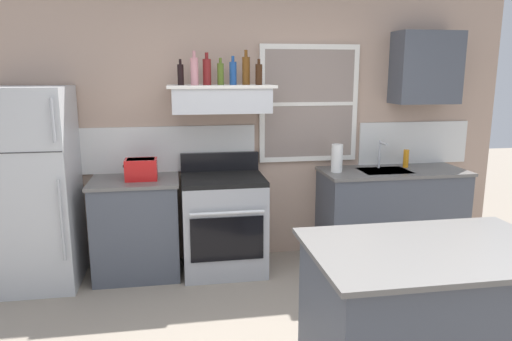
# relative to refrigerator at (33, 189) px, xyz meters

# --- Properties ---
(back_wall) EXTENTS (5.40, 0.11, 2.70)m
(back_wall) POSITION_rel_refrigerator_xyz_m (1.93, 0.39, 0.48)
(back_wall) COLOR tan
(back_wall) RESTS_ON ground_plane
(refrigerator) EXTENTS (0.70, 0.72, 1.74)m
(refrigerator) POSITION_rel_refrigerator_xyz_m (0.00, 0.00, 0.00)
(refrigerator) COLOR #B7BABC
(refrigerator) RESTS_ON ground_plane
(counter_left_of_stove) EXTENTS (0.79, 0.63, 0.91)m
(counter_left_of_stove) POSITION_rel_refrigerator_xyz_m (0.85, 0.06, -0.42)
(counter_left_of_stove) COLOR #474C56
(counter_left_of_stove) RESTS_ON ground_plane
(toaster) EXTENTS (0.30, 0.20, 0.19)m
(toaster) POSITION_rel_refrigerator_xyz_m (0.92, 0.03, 0.14)
(toaster) COLOR red
(toaster) RESTS_ON counter_left_of_stove
(stove_range) EXTENTS (0.76, 0.69, 1.09)m
(stove_range) POSITION_rel_refrigerator_xyz_m (1.65, 0.02, -0.41)
(stove_range) COLOR #9EA0A5
(stove_range) RESTS_ON ground_plane
(range_hood_shelf) EXTENTS (0.96, 0.52, 0.24)m
(range_hood_shelf) POSITION_rel_refrigerator_xyz_m (1.65, 0.12, 0.75)
(range_hood_shelf) COLOR silver
(bottle_balsamic_dark) EXTENTS (0.06, 0.06, 0.23)m
(bottle_balsamic_dark) POSITION_rel_refrigerator_xyz_m (1.29, 0.11, 0.97)
(bottle_balsamic_dark) COLOR black
(bottle_balsamic_dark) RESTS_ON range_hood_shelf
(bottle_rose_pink) EXTENTS (0.07, 0.07, 0.30)m
(bottle_rose_pink) POSITION_rel_refrigerator_xyz_m (1.42, 0.06, 1.00)
(bottle_rose_pink) COLOR #C67F84
(bottle_rose_pink) RESTS_ON range_hood_shelf
(bottle_red_label_wine) EXTENTS (0.07, 0.07, 0.29)m
(bottle_red_label_wine) POSITION_rel_refrigerator_xyz_m (1.53, 0.11, 0.99)
(bottle_red_label_wine) COLOR maroon
(bottle_red_label_wine) RESTS_ON range_hood_shelf
(bottle_olive_oil_square) EXTENTS (0.06, 0.06, 0.24)m
(bottle_olive_oil_square) POSITION_rel_refrigerator_xyz_m (1.65, 0.11, 0.97)
(bottle_olive_oil_square) COLOR #4C601E
(bottle_olive_oil_square) RESTS_ON range_hood_shelf
(bottle_blue_liqueur) EXTENTS (0.07, 0.07, 0.26)m
(bottle_blue_liqueur) POSITION_rel_refrigerator_xyz_m (1.77, 0.13, 0.98)
(bottle_blue_liqueur) COLOR #1E478C
(bottle_blue_liqueur) RESTS_ON range_hood_shelf
(bottle_amber_wine) EXTENTS (0.07, 0.07, 0.31)m
(bottle_amber_wine) POSITION_rel_refrigerator_xyz_m (1.89, 0.13, 1.00)
(bottle_amber_wine) COLOR brown
(bottle_amber_wine) RESTS_ON range_hood_shelf
(bottle_brown_stout) EXTENTS (0.06, 0.06, 0.23)m
(bottle_brown_stout) POSITION_rel_refrigerator_xyz_m (2.00, 0.07, 0.97)
(bottle_brown_stout) COLOR #381E0F
(bottle_brown_stout) RESTS_ON range_hood_shelf
(counter_right_with_sink) EXTENTS (1.43, 0.63, 0.91)m
(counter_right_with_sink) POSITION_rel_refrigerator_xyz_m (3.35, 0.06, -0.42)
(counter_right_with_sink) COLOR #474C56
(counter_right_with_sink) RESTS_ON ground_plane
(sink_faucet) EXTENTS (0.03, 0.17, 0.28)m
(sink_faucet) POSITION_rel_refrigerator_xyz_m (3.25, 0.16, 0.21)
(sink_faucet) COLOR silver
(sink_faucet) RESTS_ON counter_right_with_sink
(paper_towel_roll) EXTENTS (0.11, 0.11, 0.27)m
(paper_towel_roll) POSITION_rel_refrigerator_xyz_m (2.76, 0.06, 0.17)
(paper_towel_roll) COLOR white
(paper_towel_roll) RESTS_ON counter_right_with_sink
(dish_soap_bottle) EXTENTS (0.06, 0.06, 0.18)m
(dish_soap_bottle) POSITION_rel_refrigerator_xyz_m (3.53, 0.16, 0.13)
(dish_soap_bottle) COLOR orange
(dish_soap_bottle) RESTS_ON counter_right_with_sink
(kitchen_island) EXTENTS (1.40, 0.90, 0.91)m
(kitchen_island) POSITION_rel_refrigerator_xyz_m (2.63, -1.95, -0.42)
(kitchen_island) COLOR #474C56
(kitchen_island) RESTS_ON ground_plane
(upper_cabinet_right) EXTENTS (0.64, 0.32, 0.70)m
(upper_cabinet_right) POSITION_rel_refrigerator_xyz_m (3.70, 0.20, 1.03)
(upper_cabinet_right) COLOR #474C56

